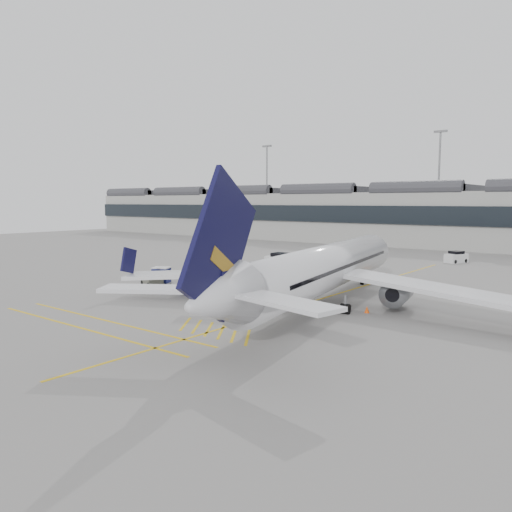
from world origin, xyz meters
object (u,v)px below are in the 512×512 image
Objects in this scene: baggage_cart_a at (280,289)px; ramp_agent_b at (267,283)px; belt_loader at (258,290)px; ramp_agent_a at (248,288)px; airliner_main at (323,269)px; pushback_tug at (152,280)px.

ramp_agent_b reaches higher than baggage_cart_a.
ramp_agent_a is at bearing -128.88° from belt_loader.
baggage_cart_a is (2.42, 0.30, 0.38)m from belt_loader.
ramp_agent_a is at bearing -173.24° from baggage_cart_a.
airliner_main reaches higher than ramp_agent_a.
belt_loader is at bearing 164.26° from airliner_main.
belt_loader is 1.41× the size of pushback_tug.
baggage_cart_a is at bearing 142.78° from ramp_agent_b.
ramp_agent_b reaches higher than belt_loader.
pushback_tug is (-14.62, -3.27, -0.21)m from baggage_cart_a.
ramp_agent_a reaches higher than baggage_cart_a.
belt_loader reaches higher than pushback_tug.
ramp_agent_b is 0.63× the size of pushback_tug.
belt_loader is 2.60× the size of ramp_agent_a.
baggage_cart_a is 1.13× the size of ramp_agent_a.
pushback_tug is (-11.72, -1.98, -0.16)m from ramp_agent_a.
airliner_main is at bearing -18.10° from belt_loader.
ramp_agent_a is 11.89m from pushback_tug.
ramp_agent_b reaches higher than pushback_tug.
airliner_main reaches higher than ramp_agent_b.
pushback_tug is (-11.92, -4.77, -0.29)m from ramp_agent_b.
belt_loader is 2.47m from baggage_cart_a.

